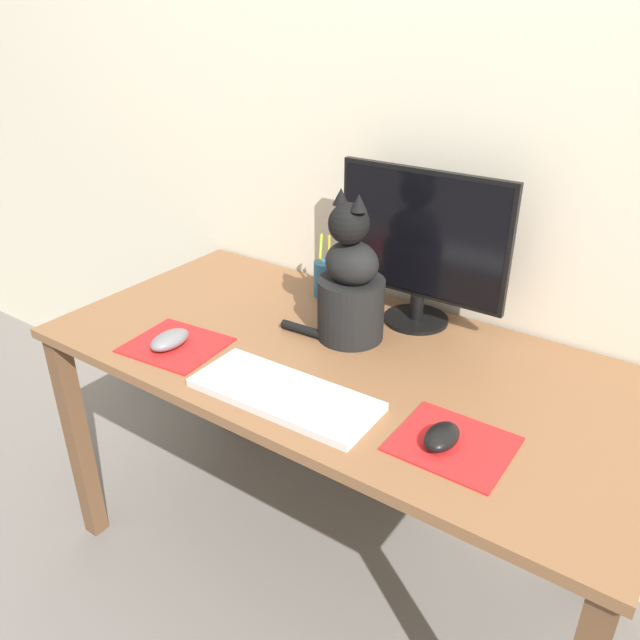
% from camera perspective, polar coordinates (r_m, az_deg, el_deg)
% --- Properties ---
extents(ground_plane, '(12.00, 12.00, 0.00)m').
position_cam_1_polar(ground_plane, '(1.95, 1.53, -21.32)').
color(ground_plane, slate).
extents(wall_back, '(7.00, 0.04, 2.50)m').
position_cam_1_polar(wall_back, '(1.65, 9.96, 19.34)').
color(wall_back, beige).
rests_on(wall_back, ground_plane).
extents(desk, '(1.45, 0.71, 0.71)m').
position_cam_1_polar(desk, '(1.55, 1.82, -5.86)').
color(desk, brown).
rests_on(desk, ground_plane).
extents(monitor, '(0.45, 0.17, 0.40)m').
position_cam_1_polar(monitor, '(1.58, 9.25, 6.87)').
color(monitor, black).
rests_on(monitor, desk).
extents(keyboard, '(0.42, 0.17, 0.02)m').
position_cam_1_polar(keyboard, '(1.34, -3.28, -6.71)').
color(keyboard, silver).
rests_on(keyboard, desk).
extents(mousepad_left, '(0.24, 0.22, 0.00)m').
position_cam_1_polar(mousepad_left, '(1.57, -13.03, -2.24)').
color(mousepad_left, red).
rests_on(mousepad_left, desk).
extents(mousepad_right, '(0.22, 0.19, 0.00)m').
position_cam_1_polar(mousepad_right, '(1.24, 12.04, -11.02)').
color(mousepad_right, red).
rests_on(mousepad_right, desk).
extents(computer_mouse_left, '(0.06, 0.11, 0.04)m').
position_cam_1_polar(computer_mouse_left, '(1.55, -13.57, -1.78)').
color(computer_mouse_left, slate).
rests_on(computer_mouse_left, mousepad_left).
extents(computer_mouse_right, '(0.06, 0.10, 0.04)m').
position_cam_1_polar(computer_mouse_right, '(1.22, 11.08, -10.42)').
color(computer_mouse_right, black).
rests_on(computer_mouse_right, mousepad_right).
extents(cat, '(0.27, 0.21, 0.38)m').
position_cam_1_polar(cat, '(1.51, 2.78, 3.12)').
color(cat, black).
rests_on(cat, desk).
extents(pen_cup, '(0.06, 0.06, 0.18)m').
position_cam_1_polar(pen_cup, '(1.77, 0.46, 3.86)').
color(pen_cup, '#286089').
rests_on(pen_cup, desk).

